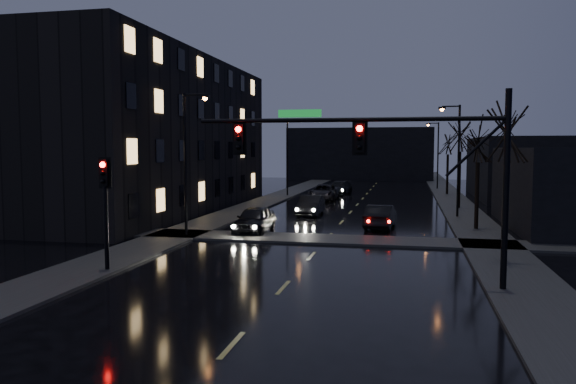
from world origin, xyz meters
The scene contains 22 objects.
ground centered at (0.00, 0.00, 0.00)m, with size 160.00×160.00×0.00m, color black.
sidewalk_left centered at (-8.50, 35.00, 0.06)m, with size 3.00×140.00×0.12m, color #2D2D2B.
sidewalk_right centered at (8.50, 35.00, 0.06)m, with size 3.00×140.00×0.12m, color #2D2D2B.
sidewalk_cross centered at (0.00, 18.50, 0.06)m, with size 40.00×3.00×0.12m, color #2D2D2B.
apartment_block centered at (-16.50, 30.00, 6.00)m, with size 12.00×30.00×12.00m, color black.
commercial_right_far centered at (17.00, 48.00, 3.00)m, with size 12.00×18.00×6.00m, color black.
far_block centered at (-3.00, 78.00, 4.00)m, with size 22.00×10.00×8.00m, color black.
signal_mast centered at (3.85, 9.00, 4.87)m, with size 11.11×0.41×7.00m.
signal_pole_left centered at (-7.50, 8.99, 3.01)m, with size 0.35×0.41×4.53m.
tree_near centered at (8.40, 14.00, 6.22)m, with size 3.52×3.52×8.08m.
tree_mid_a centered at (8.40, 24.00, 5.83)m, with size 3.30×3.30×7.58m.
tree_mid_b centered at (8.40, 36.00, 6.61)m, with size 3.74×3.74×8.59m.
tree_far centered at (8.40, 50.00, 6.06)m, with size 3.43×3.43×7.88m.
streetlight_l_near centered at (-7.58, 18.00, 4.77)m, with size 1.53×0.28×8.00m.
streetlight_l_far centered at (-7.58, 45.00, 4.77)m, with size 1.53×0.28×8.00m.
streetlight_r_mid centered at (7.58, 30.00, 4.77)m, with size 1.53×0.28×8.00m.
streetlight_r_far centered at (7.58, 58.00, 4.77)m, with size 1.53×0.28×8.00m.
oncoming_car_a centered at (-4.47, 20.33, 0.77)m, with size 1.83×4.54×1.55m, color black.
oncoming_car_b centered at (-2.70, 29.40, 0.73)m, with size 1.55×4.44×1.46m, color black.
oncoming_car_c centered at (-3.51, 41.65, 0.74)m, with size 2.47×5.35×1.49m, color black.
oncoming_car_d centered at (-2.82, 48.10, 0.72)m, with size 2.03×4.99×1.45m, color black.
lead_car centered at (2.69, 23.78, 0.73)m, with size 1.56×4.46×1.47m, color black.
Camera 1 is at (4.30, -11.28, 5.01)m, focal length 35.00 mm.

